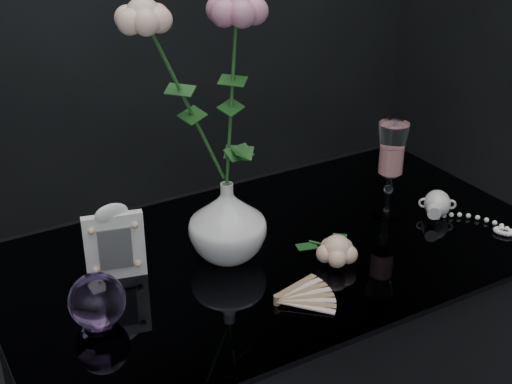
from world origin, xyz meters
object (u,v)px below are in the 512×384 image
paperweight (97,301)px  pearl_jar (437,203)px  vase (227,221)px  picture_frame (114,241)px  wine_glass (390,170)px  loose_rose (337,250)px

paperweight → pearl_jar: size_ratio=0.46×
vase → pearl_jar: (0.45, -0.07, -0.05)m
vase → paperweight: 0.29m
vase → picture_frame: bearing=169.6°
wine_glass → pearl_jar: bearing=-33.7°
vase → loose_rose: 0.21m
wine_glass → paperweight: (-0.64, -0.06, -0.05)m
vase → picture_frame: 0.21m
paperweight → loose_rose: 0.44m
picture_frame → pearl_jar: size_ratio=0.74×
picture_frame → paperweight: bearing=-108.6°
paperweight → pearl_jar: bearing=0.6°
vase → loose_rose: size_ratio=0.90×
pearl_jar → loose_rose: bearing=-132.6°
picture_frame → vase: bearing=3.2°
picture_frame → pearl_jar: 0.67m
wine_glass → loose_rose: (-0.21, -0.11, -0.07)m
picture_frame → loose_rose: (0.37, -0.16, -0.05)m
vase → pearl_jar: 0.46m
wine_glass → loose_rose: bearing=-152.6°
picture_frame → wine_glass: bearing=8.3°
pearl_jar → vase: bearing=-151.3°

